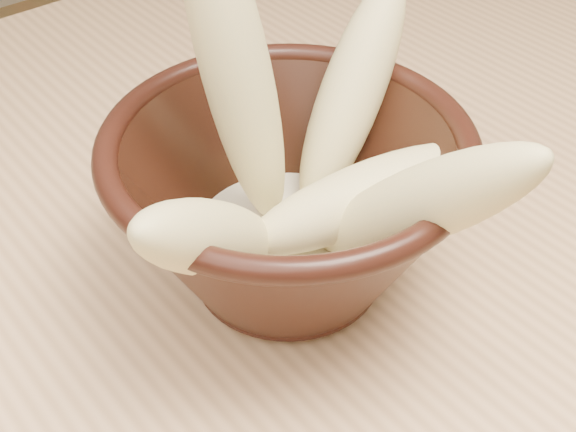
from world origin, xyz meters
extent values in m
cube|color=#E0AE7B|center=(0.00, 0.00, 0.73)|extent=(1.20, 0.80, 0.04)
cylinder|color=tan|center=(0.54, 0.34, 0.35)|extent=(0.05, 0.05, 0.71)
cylinder|color=black|center=(0.05, -0.09, 0.76)|extent=(0.10, 0.10, 0.01)
cylinder|color=black|center=(0.05, -0.09, 0.78)|extent=(0.10, 0.10, 0.01)
torus|color=black|center=(0.05, -0.09, 0.86)|extent=(0.22, 0.22, 0.02)
cylinder|color=beige|center=(0.05, -0.09, 0.79)|extent=(0.13, 0.13, 0.02)
ellipsoid|color=#E9D58A|center=(0.04, -0.05, 0.90)|extent=(0.07, 0.09, 0.22)
ellipsoid|color=#E9D58A|center=(-0.02, -0.11, 0.85)|extent=(0.15, 0.10, 0.13)
ellipsoid|color=#E9D58A|center=(0.12, -0.06, 0.86)|extent=(0.14, 0.08, 0.15)
ellipsoid|color=#E9D58A|center=(0.08, -0.12, 0.83)|extent=(0.16, 0.08, 0.07)
ellipsoid|color=#E9D58A|center=(0.07, -0.17, 0.86)|extent=(0.07, 0.16, 0.16)
camera|label=1|loc=(-0.19, -0.38, 1.13)|focal=50.00mm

